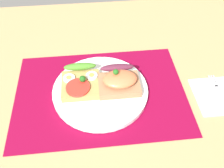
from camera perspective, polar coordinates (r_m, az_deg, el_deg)
ground_plane at (r=64.95cm, az=-2.64°, el=-3.02°), size 120.00×90.00×3.20cm
placemat at (r=63.60cm, az=-2.69°, el=-2.03°), size 43.60×30.73×0.30cm
plate at (r=62.96cm, az=-2.72°, el=-1.54°), size 24.23×24.23×1.39cm
sandwich_egg_tomato at (r=62.59cm, az=-7.31°, el=0.47°), size 9.57×10.73×3.97cm
sandwich_salmon at (r=61.43cm, az=1.67°, el=0.76°), size 10.33×9.13×5.73cm
napkin at (r=68.63cm, az=23.62°, el=-2.32°), size 12.61×12.13×0.60cm
fork at (r=68.55cm, az=23.64°, el=-1.80°), size 1.62×12.83×0.32cm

